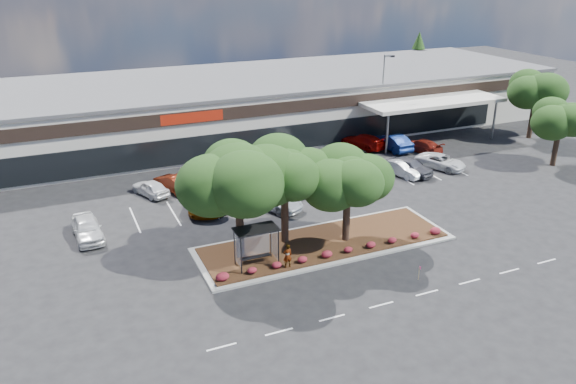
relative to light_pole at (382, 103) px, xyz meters
name	(u,v)px	position (x,y,z in m)	size (l,w,h in m)	color
ground	(380,265)	(-15.25, -24.15, -4.12)	(160.00, 160.00, 0.00)	black
retail_store	(223,106)	(-15.19, 9.76, -0.97)	(80.40, 25.20, 6.25)	beige
landscape_island	(324,243)	(-17.25, -20.15, -4.00)	(18.00, 6.00, 0.26)	#989893
lane_markings	(309,207)	(-15.39, -13.73, -4.11)	(33.12, 20.06, 0.01)	silver
shrub_row	(339,251)	(-17.25, -22.25, -3.61)	(17.00, 0.80, 0.50)	maroon
bus_shelter	(255,235)	(-22.75, -21.20, -1.81)	(2.75, 1.55, 2.59)	black
island_tree_west	(239,200)	(-23.25, -19.65, 0.08)	(7.20, 7.20, 7.89)	#1A3812
island_tree_mid	(285,192)	(-19.75, -18.95, -0.20)	(6.60, 6.60, 7.32)	#1A3812
island_tree_east	(347,197)	(-15.75, -20.45, -0.61)	(5.80, 5.80, 6.50)	#1A3812
tree_east_near	(558,133)	(10.75, -14.15, -0.87)	(5.60, 5.60, 6.51)	#1A3812
tree_east_far	(534,105)	(15.75, -6.15, -0.31)	(6.40, 6.40, 7.62)	#1A3812
conifer_north_east	(417,62)	(18.75, 19.85, 0.38)	(3.96, 3.96, 9.00)	#1A3812
person_waiting	(287,256)	(-21.06, -22.39, -3.05)	(0.59, 0.39, 1.63)	#594C47
light_pole	(382,103)	(0.00, 0.00, 0.00)	(1.43, 0.50, 9.33)	#989893
survey_stake	(419,271)	(-14.02, -26.69, -3.52)	(0.07, 0.14, 0.93)	#A28655
car_0	(87,228)	(-32.32, -12.49, -3.33)	(1.86, 4.63, 1.58)	silver
car_1	(208,199)	(-22.94, -10.73, -3.31)	(2.68, 5.82, 1.62)	#7F4006
car_2	(275,200)	(-18.00, -12.84, -3.43)	(2.28, 4.95, 1.38)	#B8BDC4
car_3	(284,181)	(-15.77, -9.46, -3.37)	(2.49, 5.41, 1.50)	silver
car_4	(299,176)	(-14.05, -8.88, -3.37)	(2.49, 5.41, 1.50)	#9C1D02
car_5	(327,170)	(-10.98, -8.40, -3.38)	(1.57, 4.50, 1.48)	silver
car_6	(402,169)	(-4.41, -10.68, -3.44)	(1.44, 4.12, 1.36)	silver
car_7	(410,166)	(-3.59, -10.68, -3.33)	(1.86, 4.62, 1.57)	#4E4E56
car_8	(441,162)	(0.18, -10.44, -3.45)	(2.22, 4.81, 1.34)	silver
car_9	(174,183)	(-24.59, -5.92, -3.40)	(1.52, 4.36, 1.44)	maroon
car_10	(151,188)	(-26.64, -6.18, -3.45)	(1.59, 3.94, 1.34)	silver
car_11	(239,175)	(-18.84, -6.53, -3.38)	(1.75, 4.36, 1.48)	silver
car_13	(310,157)	(-10.83, -4.40, -3.36)	(2.14, 5.26, 1.53)	silver
car_14	(354,157)	(-7.10, -6.53, -3.26)	(2.40, 5.91, 1.72)	black
car_15	(362,141)	(-3.46, -1.89, -3.37)	(2.11, 5.18, 1.50)	#920804
car_16	(393,142)	(-0.85, -3.69, -3.28)	(1.79, 5.13, 1.69)	navy
car_17	(422,146)	(1.51, -5.57, -3.45)	(1.88, 4.62, 1.34)	maroon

